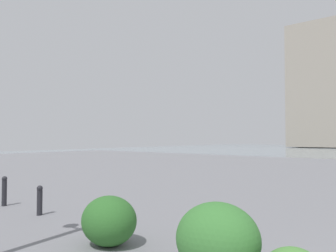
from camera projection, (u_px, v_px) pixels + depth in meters
name	position (u px, v px, depth m)	size (l,w,h in m)	color
building_annex	(323.00, 87.00, 63.21)	(10.18, 11.56, 22.25)	#9E9384
bollard_near	(40.00, 200.00, 7.51)	(0.13, 0.13, 0.66)	#232328
bollard_mid	(4.00, 190.00, 8.52)	(0.13, 0.13, 0.75)	#232328
shrub_low	(109.00, 221.00, 5.40)	(0.93, 0.84, 0.79)	#2D6628
shrub_round	(218.00, 239.00, 4.20)	(1.08, 0.97, 0.92)	#387533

